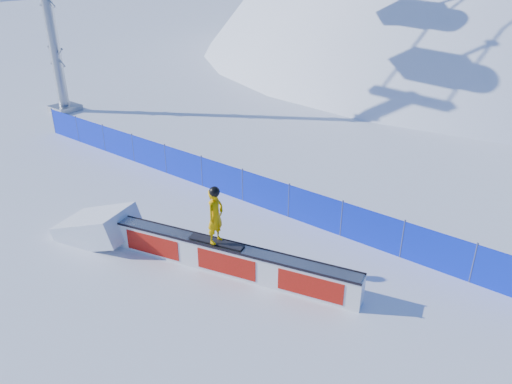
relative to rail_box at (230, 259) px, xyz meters
The scene contains 6 objects.
ground 3.68m from the rail_box, 167.01° to the right, with size 160.00×160.00×0.00m, color white.
snow_hill 45.26m from the rail_box, 94.94° to the left, with size 64.00×64.00×64.00m.
safety_fence 5.12m from the rail_box, 134.03° to the left, with size 22.05×0.05×1.30m.
rail_box is the anchor object (origin of this frame).
snow_ramp 4.68m from the rail_box, 166.31° to the right, with size 2.32×1.55×0.87m, color white, non-canonical shape.
snowboarder 1.35m from the rail_box, 166.31° to the right, with size 1.65×0.67×1.70m.
Camera 1 is at (11.27, -7.89, 8.19)m, focal length 35.00 mm.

